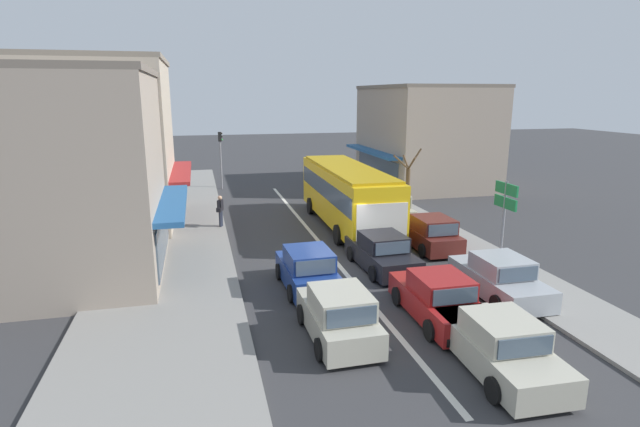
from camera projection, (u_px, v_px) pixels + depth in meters
name	position (u px, v px, depth m)	size (l,w,h in m)	color
ground_plane	(341.00, 268.00, 20.21)	(140.00, 140.00, 0.00)	#353538
lane_centre_line	(318.00, 241.00, 23.99)	(0.20, 28.00, 0.01)	silver
sidewalk_left	(173.00, 237.00, 24.29)	(5.20, 44.00, 0.14)	gray
kerb_right	(419.00, 222.00, 27.30)	(2.80, 44.00, 0.12)	gray
shopfront_corner_near	(66.00, 177.00, 18.41)	(7.56, 7.68, 7.82)	gray
shopfront_mid_block	(103.00, 144.00, 26.08)	(7.81, 8.49, 8.68)	#B2A38E
building_right_far	(425.00, 136.00, 37.96)	(8.68, 10.38, 7.52)	gray
city_bus	(347.00, 192.00, 26.02)	(2.88, 10.90, 3.23)	yellow
sedan_adjacent_lane_lead	(500.00, 346.00, 12.61)	(2.01, 4.26, 1.47)	#B7B29E
hatchback_adjacent_lane_trail	(339.00, 316.00, 14.23)	(1.86, 3.72, 1.54)	#B7B29E
sedan_behind_bus_mid	(439.00, 299.00, 15.51)	(1.94, 4.22, 1.47)	maroon
hatchback_queue_gap_filler	(307.00, 270.00, 17.93)	(1.89, 3.74, 1.54)	navy
sedan_behind_bus_near	(382.00, 253.00, 20.00)	(2.02, 4.27, 1.47)	black
parked_sedan_kerb_front	(499.00, 278.00, 17.26)	(1.92, 4.21, 1.47)	#9EA3A8
parked_hatchback_kerb_second	(431.00, 234.00, 22.52)	(1.87, 3.73, 1.54)	#561E19
parked_wagon_kerb_third	(387.00, 207.00, 27.87)	(2.02, 4.54, 1.58)	#B7B29E
parked_hatchback_kerb_rear	(352.00, 189.00, 33.35)	(1.82, 3.70, 1.54)	#B7B29E
traffic_light_downstreet	(220.00, 150.00, 36.53)	(0.33, 0.24, 4.20)	gray
directional_road_sign	(505.00, 204.00, 19.46)	(0.10, 1.40, 3.60)	gray
street_tree_right	(408.00, 187.00, 27.66)	(1.67, 1.60, 3.98)	brown
pedestrian_with_handbag_near	(220.00, 209.00, 25.85)	(0.40, 0.65, 1.63)	#232838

